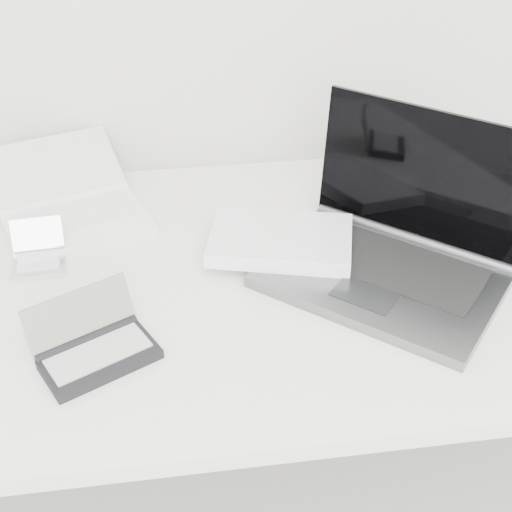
{
  "coord_description": "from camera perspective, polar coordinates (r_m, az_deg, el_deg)",
  "views": [
    {
      "loc": [
        -0.17,
        0.54,
        1.49
      ],
      "look_at": [
        -0.03,
        1.51,
        0.79
      ],
      "focal_mm": 50.0,
      "sensor_mm": 36.0,
      "label": 1
    }
  ],
  "objects": [
    {
      "name": "desk",
      "position": [
        1.3,
        1.06,
        -2.7
      ],
      "size": [
        1.6,
        0.8,
        0.73
      ],
      "color": "white",
      "rests_on": "ground"
    },
    {
      "name": "laptop_large",
      "position": [
        1.27,
        8.65,
        0.75
      ],
      "size": [
        0.56,
        0.48,
        0.27
      ],
      "rotation": [
        0.0,
        0.0,
        -0.71
      ],
      "color": "slate",
      "rests_on": "desk"
    },
    {
      "name": "netbook_open_white",
      "position": [
        1.45,
        -14.61,
        3.74
      ],
      "size": [
        0.35,
        0.4,
        0.09
      ],
      "rotation": [
        0.0,
        0.0,
        0.33
      ],
      "color": "white",
      "rests_on": "desk"
    },
    {
      "name": "pda_silver",
      "position": [
        1.33,
        -16.98,
        -0.12
      ],
      "size": [
        0.1,
        0.11,
        0.07
      ],
      "rotation": [
        0.0,
        0.0,
        0.06
      ],
      "color": "silver",
      "rests_on": "desk"
    },
    {
      "name": "palmtop_charcoal",
      "position": [
        1.12,
        -12.81,
        -7.15
      ],
      "size": [
        0.21,
        0.18,
        0.09
      ],
      "rotation": [
        0.0,
        0.0,
        0.47
      ],
      "color": "black",
      "rests_on": "desk"
    }
  ]
}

